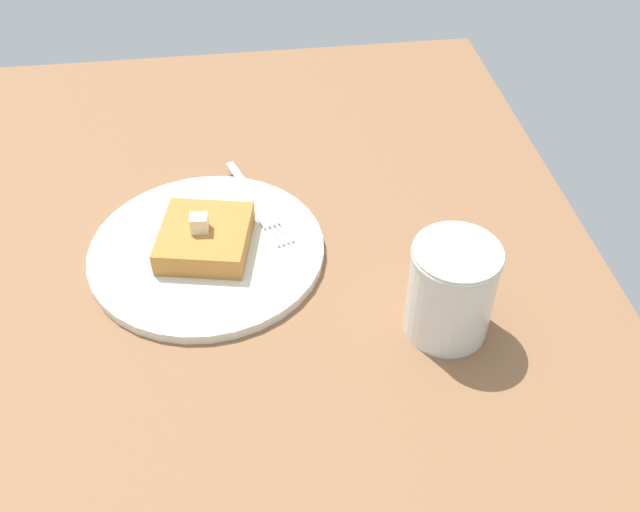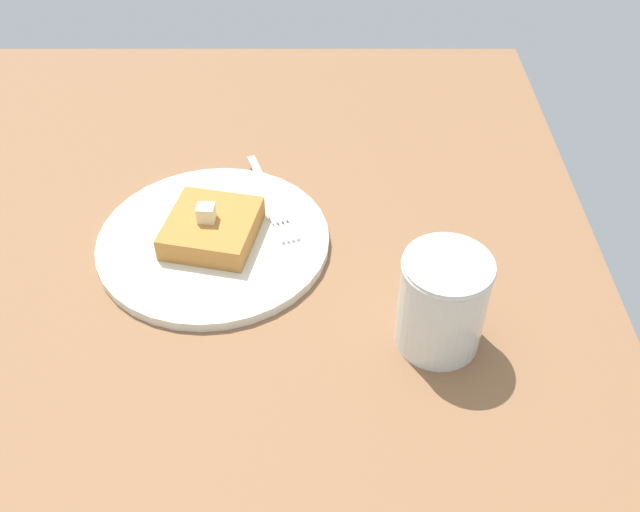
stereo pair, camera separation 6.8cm
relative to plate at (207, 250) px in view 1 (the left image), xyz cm
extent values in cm
cube|color=brown|center=(-7.62, -4.48, -2.07)|extent=(97.68, 97.68, 2.95)
cylinder|color=silver|center=(0.00, 0.00, -0.06)|extent=(24.64, 24.64, 1.07)
torus|color=gray|center=(0.00, 0.00, 0.08)|extent=(24.64, 24.64, 0.80)
cube|color=#B47332|center=(0.00, 0.00, 1.78)|extent=(10.73, 11.00, 2.59)
cube|color=beige|center=(-0.36, -0.18, 3.97)|extent=(1.89, 1.73, 1.79)
cube|color=silver|center=(4.66, 9.55, 0.66)|extent=(4.17, 9.73, 0.36)
cube|color=silver|center=(6.78, 3.52, 0.66)|extent=(3.00, 3.37, 0.36)
cube|color=silver|center=(8.55, 0.96, 0.66)|extent=(1.36, 3.13, 0.36)
cube|color=silver|center=(8.03, 0.78, 0.66)|extent=(1.36, 3.13, 0.36)
cube|color=silver|center=(7.52, 0.59, 0.66)|extent=(1.36, 3.13, 0.36)
cube|color=silver|center=(7.00, 0.41, 0.66)|extent=(1.36, 3.13, 0.36)
cylinder|color=#3C1B05|center=(22.25, -13.08, 2.33)|extent=(7.27, 7.27, 5.85)
cylinder|color=silver|center=(22.25, -13.08, 4.34)|extent=(7.90, 7.90, 9.87)
torus|color=silver|center=(22.25, -13.08, 8.82)|extent=(8.09, 8.09, 0.50)
camera|label=1|loc=(4.52, -55.94, 50.90)|focal=40.00mm
camera|label=2|loc=(11.35, -56.38, 50.90)|focal=40.00mm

